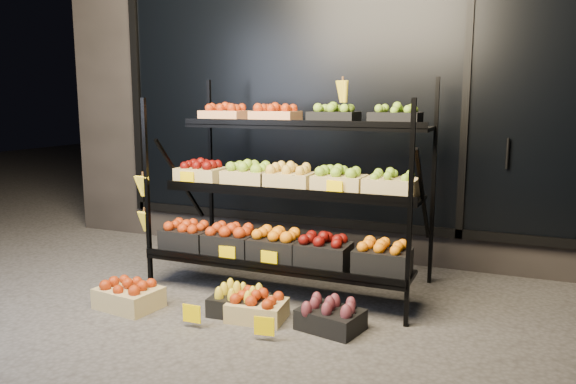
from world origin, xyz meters
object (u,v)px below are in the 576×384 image
at_px(floor_crate_left, 129,294).
at_px(floor_crate_midright, 257,307).
at_px(floor_crate_midleft, 239,301).
at_px(display_rack, 287,190).

relative_size(floor_crate_left, floor_crate_midright, 1.15).
bearing_deg(floor_crate_left, floor_crate_midleft, 21.89).
bearing_deg(display_rack, floor_crate_midleft, -97.36).
bearing_deg(floor_crate_midleft, floor_crate_left, -170.07).
bearing_deg(display_rack, floor_crate_midright, -83.99).
distance_m(floor_crate_midleft, floor_crate_midright, 0.16).
distance_m(floor_crate_left, floor_crate_midleft, 0.82).
bearing_deg(floor_crate_midright, display_rack, 90.15).
bearing_deg(display_rack, floor_crate_left, -135.49).
xyz_separation_m(floor_crate_midleft, floor_crate_midright, (0.16, -0.04, -0.00)).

